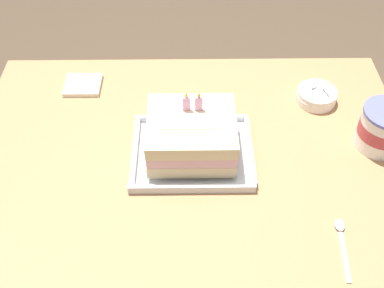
% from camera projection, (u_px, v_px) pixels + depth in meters
% --- Properties ---
extents(ground_plane, '(8.00, 8.00, 0.00)m').
position_uv_depth(ground_plane, '(192.00, 274.00, 1.71)').
color(ground_plane, '#4C3D2D').
extents(dining_table, '(1.17, 0.78, 0.68)m').
position_uv_depth(dining_table, '(191.00, 172.00, 1.28)').
color(dining_table, '#9E754C').
rests_on(dining_table, ground_plane).
extents(foil_tray, '(0.31, 0.25, 0.02)m').
position_uv_depth(foil_tray, '(193.00, 153.00, 1.19)').
color(foil_tray, silver).
rests_on(foil_tray, dining_table).
extents(birthday_cake, '(0.22, 0.20, 0.15)m').
position_uv_depth(birthday_cake, '(193.00, 135.00, 1.14)').
color(birthday_cake, beige).
rests_on(birthday_cake, foil_tray).
extents(bowl_stack, '(0.11, 0.11, 0.08)m').
position_uv_depth(bowl_stack, '(316.00, 96.00, 1.33)').
color(bowl_stack, white).
rests_on(bowl_stack, dining_table).
extents(ice_cream_tub, '(0.13, 0.13, 0.12)m').
position_uv_depth(ice_cream_tub, '(383.00, 128.00, 1.18)').
color(ice_cream_tub, white).
rests_on(ice_cream_tub, dining_table).
extents(serving_spoon_near_tray, '(0.03, 0.16, 0.01)m').
position_uv_depth(serving_spoon_near_tray, '(341.00, 234.00, 1.03)').
color(serving_spoon_near_tray, silver).
rests_on(serving_spoon_near_tray, dining_table).
extents(napkin_pile, '(0.11, 0.10, 0.01)m').
position_uv_depth(napkin_pile, '(83.00, 85.00, 1.38)').
color(napkin_pile, silver).
rests_on(napkin_pile, dining_table).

